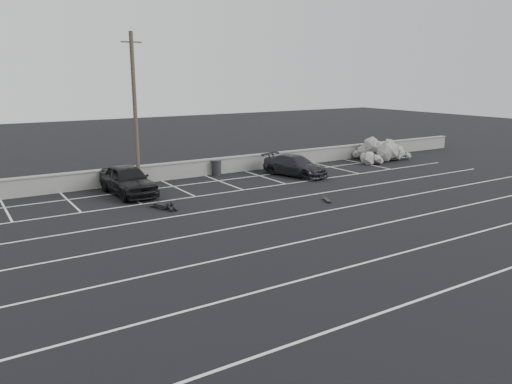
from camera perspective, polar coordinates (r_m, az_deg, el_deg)
ground at (r=20.86m, az=8.98°, el=-4.81°), size 120.00×120.00×0.00m
seawall at (r=32.23m, az=-7.57°, el=2.66°), size 50.00×0.45×1.06m
stall_lines at (r=24.14m, az=1.94°, el=-2.14°), size 36.00×20.05×0.01m
car_left at (r=28.10m, az=-14.44°, el=1.36°), size 2.20×4.91×1.64m
car_right at (r=32.53m, az=4.51°, el=3.04°), size 3.06×4.92×1.33m
utility_pole at (r=29.66m, az=-13.66°, el=9.07°), size 1.17×0.23×8.76m
trash_bin at (r=32.64m, az=-4.53°, el=2.78°), size 0.82×0.82×0.99m
riprap_pile at (r=39.65m, az=13.95°, el=4.31°), size 5.24×3.95×1.42m
person at (r=25.06m, az=-10.86°, el=-1.30°), size 1.95×2.60×0.43m
skateboard at (r=26.14m, az=8.14°, el=-0.90°), size 0.54×0.85×0.10m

